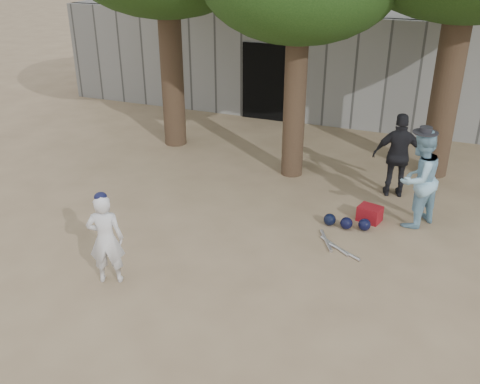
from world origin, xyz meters
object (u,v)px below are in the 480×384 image
at_px(boy_player, 106,239).
at_px(spectator_dark, 399,156).
at_px(red_bag, 370,214).
at_px(spectator_blue, 418,179).

xyz_separation_m(boy_player, spectator_dark, (3.76, 4.82, 0.13)).
bearing_deg(red_bag, spectator_blue, 13.20).
xyz_separation_m(spectator_dark, red_bag, (-0.29, -1.34, -0.73)).
distance_m(spectator_blue, spectator_dark, 1.26).
relative_size(boy_player, red_bag, 3.56).
relative_size(boy_player, spectator_dark, 0.85).
relative_size(spectator_blue, spectator_dark, 1.05).
distance_m(spectator_dark, red_bag, 1.56).
distance_m(boy_player, spectator_dark, 6.11).
bearing_deg(spectator_blue, red_bag, -43.97).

